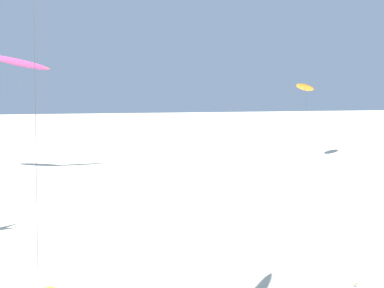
# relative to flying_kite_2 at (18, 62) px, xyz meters

# --- Properties ---
(flying_kite_2) EXTENTS (6.71, 9.62, 12.93)m
(flying_kite_2) POSITION_rel_flying_kite_2_xyz_m (0.00, 0.00, 0.00)
(flying_kite_2) COLOR #EA5193
(flying_kite_2) RESTS_ON ground
(flying_kite_3) EXTENTS (4.81, 7.54, 9.76)m
(flying_kite_3) POSITION_rel_flying_kite_2_xyz_m (35.47, 4.54, -2.80)
(flying_kite_3) COLOR orange
(flying_kite_3) RESTS_ON ground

